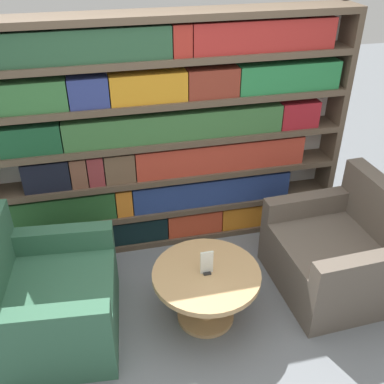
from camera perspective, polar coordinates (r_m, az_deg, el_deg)
The scene contains 6 objects.
ground_plane at distance 3.19m, azimuth 2.46°, elevation -18.94°, with size 14.00×14.00×0.00m, color slate.
bookshelf at distance 3.59m, azimuth -3.05°, elevation 6.82°, with size 2.84×0.30×1.90m.
armchair_left at distance 3.21m, azimuth -18.00°, elevation -13.09°, with size 0.90×0.97×0.83m.
armchair_right at distance 3.59m, azimuth 18.16°, elevation -7.51°, with size 0.86×0.93×0.83m.
coffee_table at distance 3.14m, azimuth 1.82°, elevation -11.79°, with size 0.74×0.74×0.42m.
table_sign at distance 3.01m, azimuth 1.88°, elevation -9.10°, with size 0.09×0.06×0.18m.
Camera 1 is at (-0.58, -1.92, 2.48)m, focal length 42.00 mm.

